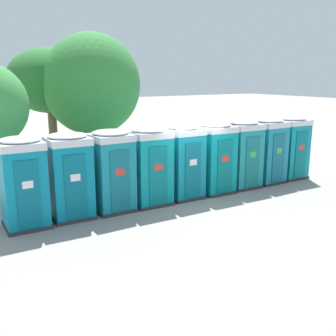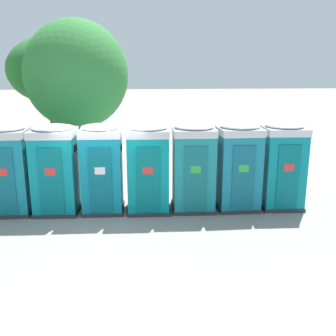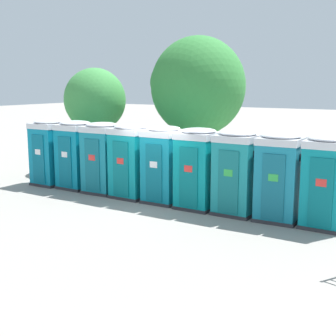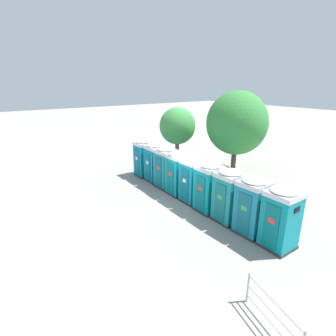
% 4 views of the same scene
% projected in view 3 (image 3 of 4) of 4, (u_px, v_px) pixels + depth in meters
% --- Properties ---
extents(ground_plane, '(120.00, 120.00, 0.00)m').
position_uv_depth(ground_plane, '(164.00, 202.00, 15.57)').
color(ground_plane, gray).
extents(portapotty_0, '(1.19, 1.22, 2.54)m').
position_uv_depth(portapotty_0, '(50.00, 152.00, 18.06)').
color(portapotty_0, '#2D2D33').
rests_on(portapotty_0, ground).
extents(portapotty_1, '(1.24, 1.24, 2.54)m').
position_uv_depth(portapotty_1, '(76.00, 154.00, 17.44)').
color(portapotty_1, '#2D2D33').
rests_on(portapotty_1, ground).
extents(portapotty_2, '(1.21, 1.22, 2.54)m').
position_uv_depth(portapotty_2, '(102.00, 157.00, 16.72)').
color(portapotty_2, '#2D2D33').
rests_on(portapotty_2, ground).
extents(portapotty_3, '(1.27, 1.24, 2.54)m').
position_uv_depth(portapotty_3, '(131.00, 161.00, 16.01)').
color(portapotty_3, '#2D2D33').
rests_on(portapotty_3, ground).
extents(portapotty_4, '(1.17, 1.21, 2.54)m').
position_uv_depth(portapotty_4, '(164.00, 164.00, 15.33)').
color(portapotty_4, '#2D2D33').
rests_on(portapotty_4, ground).
extents(portapotty_5, '(1.23, 1.23, 2.54)m').
position_uv_depth(portapotty_5, '(198.00, 168.00, 14.61)').
color(portapotty_5, '#2D2D33').
rests_on(portapotty_5, ground).
extents(portapotty_6, '(1.25, 1.23, 2.54)m').
position_uv_depth(portapotty_6, '(237.00, 172.00, 13.95)').
color(portapotty_6, '#2D2D33').
rests_on(portapotty_6, ground).
extents(portapotty_7, '(1.24, 1.22, 2.54)m').
position_uv_depth(portapotty_7, '(280.00, 177.00, 13.28)').
color(portapotty_7, '#2D2D33').
rests_on(portapotty_7, ground).
extents(portapotty_8, '(1.22, 1.23, 2.54)m').
position_uv_depth(portapotty_8, '(327.00, 181.00, 12.62)').
color(portapotty_8, '#2D2D33').
rests_on(portapotty_8, ground).
extents(street_tree_0, '(2.71, 2.71, 4.56)m').
position_uv_depth(street_tree_0, '(95.00, 100.00, 20.58)').
color(street_tree_0, brown).
rests_on(street_tree_0, ground).
extents(street_tree_1, '(3.59, 3.59, 5.30)m').
position_uv_depth(street_tree_1, '(189.00, 83.00, 21.54)').
color(street_tree_1, brown).
rests_on(street_tree_1, ground).
extents(street_tree_2, '(3.97, 3.97, 5.85)m').
position_uv_depth(street_tree_2, '(198.00, 87.00, 19.62)').
color(street_tree_2, '#4C3826').
rests_on(street_tree_2, ground).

